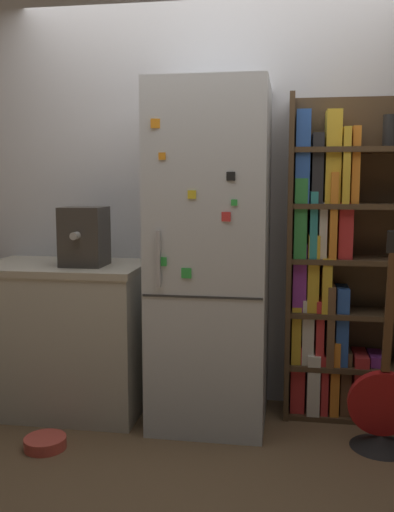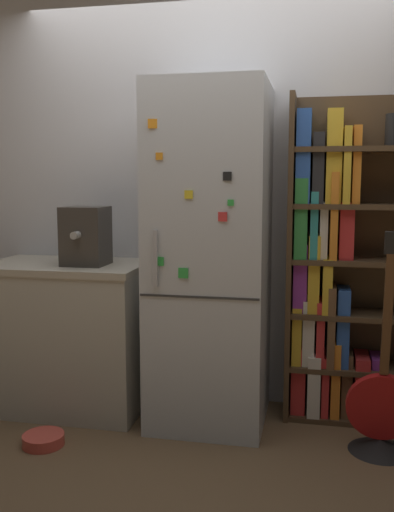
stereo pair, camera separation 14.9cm
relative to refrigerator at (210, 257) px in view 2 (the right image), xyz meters
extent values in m
plane|color=brown|center=(0.00, -0.12, -0.97)|extent=(16.00, 16.00, 0.00)
cube|color=silver|center=(0.00, 0.36, 0.33)|extent=(8.00, 0.05, 2.60)
cube|color=silver|center=(0.00, 0.00, 0.00)|extent=(0.65, 0.66, 1.95)
cube|color=#333333|center=(0.00, -0.33, -0.17)|extent=(0.64, 0.01, 0.01)
cube|color=#B2B2B7|center=(-0.23, -0.35, 0.03)|extent=(0.02, 0.02, 0.30)
cube|color=red|center=(0.13, -0.34, 0.26)|extent=(0.05, 0.02, 0.05)
cube|color=green|center=(0.17, -0.34, 0.33)|extent=(0.03, 0.01, 0.03)
cube|color=black|center=(0.15, -0.34, 0.46)|extent=(0.04, 0.01, 0.04)
cube|color=yellow|center=(-0.05, -0.34, 0.37)|extent=(0.04, 0.01, 0.04)
cube|color=green|center=(-0.21, -0.34, 0.02)|extent=(0.05, 0.02, 0.05)
cube|color=orange|center=(-0.21, -0.34, 0.56)|extent=(0.04, 0.01, 0.04)
cube|color=orange|center=(-0.24, -0.34, 0.73)|extent=(0.05, 0.02, 0.05)
cube|color=green|center=(-0.08, -0.34, -0.04)|extent=(0.05, 0.01, 0.05)
cube|color=#4C3823|center=(0.45, 0.17, -0.02)|extent=(0.03, 0.32, 1.90)
cube|color=#4C3823|center=(0.82, 0.32, -0.02)|extent=(0.78, 0.03, 1.90)
cube|color=#4C3823|center=(0.82, 0.17, -0.96)|extent=(0.72, 0.29, 0.03)
cube|color=#4C3823|center=(0.82, 0.17, -0.66)|extent=(0.72, 0.29, 0.03)
cube|color=#4C3823|center=(0.82, 0.17, -0.34)|extent=(0.72, 0.29, 0.03)
cube|color=#4C3823|center=(0.82, 0.17, -0.02)|extent=(0.72, 0.29, 0.03)
cube|color=#4C3823|center=(0.82, 0.17, 0.29)|extent=(0.72, 0.29, 0.03)
cube|color=#4C3823|center=(0.82, 0.17, 0.61)|extent=(0.72, 0.29, 0.03)
cube|color=red|center=(0.51, 0.17, -0.74)|extent=(0.08, 0.20, 0.40)
cube|color=silver|center=(0.61, 0.17, -0.76)|extent=(0.07, 0.27, 0.37)
cube|color=red|center=(0.67, 0.18, -0.76)|extent=(0.04, 0.26, 0.36)
cube|color=orange|center=(0.73, 0.18, -0.72)|extent=(0.05, 0.26, 0.45)
cube|color=brown|center=(0.79, 0.18, -0.75)|extent=(0.06, 0.21, 0.38)
cube|color=red|center=(0.88, 0.17, -0.76)|extent=(0.08, 0.25, 0.36)
cube|color=purple|center=(0.97, 0.18, -0.76)|extent=(0.08, 0.20, 0.36)
cube|color=gold|center=(0.50, 0.17, -0.47)|extent=(0.05, 0.22, 0.34)
cube|color=silver|center=(0.57, 0.17, -0.45)|extent=(0.07, 0.22, 0.39)
cube|color=red|center=(0.64, 0.17, -0.45)|extent=(0.05, 0.24, 0.38)
cube|color=brown|center=(0.70, 0.17, -0.40)|extent=(0.04, 0.27, 0.48)
cube|color=#2D59B2|center=(0.76, 0.16, -0.41)|extent=(0.07, 0.21, 0.46)
cube|color=purple|center=(0.51, 0.18, -0.13)|extent=(0.08, 0.23, 0.40)
cube|color=gold|center=(0.59, 0.17, -0.10)|extent=(0.06, 0.23, 0.45)
cube|color=gold|center=(0.67, 0.17, -0.16)|extent=(0.05, 0.26, 0.32)
cube|color=#338C3F|center=(0.51, 0.17, 0.22)|extent=(0.07, 0.25, 0.46)
cube|color=teal|center=(0.58, 0.17, 0.18)|extent=(0.04, 0.22, 0.39)
cube|color=silver|center=(0.64, 0.17, 0.15)|extent=(0.04, 0.21, 0.32)
cube|color=orange|center=(0.69, 0.17, 0.24)|extent=(0.04, 0.26, 0.49)
cube|color=red|center=(0.76, 0.18, 0.15)|extent=(0.08, 0.21, 0.32)
cube|color=#2D59B2|center=(0.51, 0.18, 0.57)|extent=(0.08, 0.26, 0.53)
cube|color=#262628|center=(0.60, 0.18, 0.51)|extent=(0.06, 0.24, 0.40)
cube|color=gold|center=(0.68, 0.17, 0.57)|extent=(0.09, 0.22, 0.52)
cube|color=gold|center=(0.75, 0.16, 0.52)|extent=(0.04, 0.26, 0.43)
cube|color=orange|center=(0.81, 0.17, 0.52)|extent=(0.04, 0.21, 0.43)
cylinder|color=black|center=(1.00, 0.17, 0.72)|extent=(0.10, 0.10, 0.18)
cube|color=#BCB7A8|center=(-0.90, 0.02, -0.54)|extent=(0.96, 0.63, 0.87)
cube|color=#B2A893|center=(-0.90, 0.02, -0.08)|extent=(0.98, 0.65, 0.04)
cube|color=#38332D|center=(-0.75, -0.03, 0.11)|extent=(0.25, 0.23, 0.35)
cylinder|color=#A5A39E|center=(-0.75, -0.18, 0.13)|extent=(0.04, 0.06, 0.04)
cone|color=black|center=(0.95, -0.23, -0.94)|extent=(0.33, 0.33, 0.06)
cylinder|color=#B21919|center=(0.95, -0.23, -0.73)|extent=(0.37, 0.09, 0.37)
cube|color=brown|center=(0.95, -0.30, -0.23)|extent=(0.04, 0.11, 0.64)
cube|color=black|center=(0.95, -0.35, 0.14)|extent=(0.07, 0.04, 0.11)
cylinder|color=#D84C3F|center=(-0.81, -0.54, -0.94)|extent=(0.22, 0.22, 0.06)
torus|color=#D84C3F|center=(-0.81, -0.54, -0.92)|extent=(0.22, 0.22, 0.01)
camera|label=1|loc=(0.45, -3.23, 0.44)|focal=40.00mm
camera|label=2|loc=(0.60, -3.21, 0.44)|focal=40.00mm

